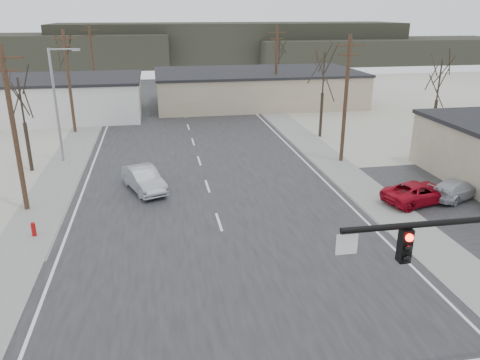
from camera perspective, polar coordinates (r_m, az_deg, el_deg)
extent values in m
plane|color=silver|center=(20.59, 0.53, -14.56)|extent=(140.00, 140.00, 0.00)
cube|color=black|center=(33.89, -4.18, -0.20)|extent=(18.00, 110.00, 0.05)
cube|color=black|center=(20.58, 0.53, -14.52)|extent=(90.00, 10.00, 0.04)
cube|color=gray|center=(39.18, -20.62, 1.36)|extent=(3.00, 90.00, 0.06)
cube|color=gray|center=(40.87, 9.98, 3.10)|extent=(3.00, 90.00, 0.06)
cube|color=black|center=(13.73, 19.45, -7.52)|extent=(0.32, 0.30, 1.00)
sphere|color=#FF0C05|center=(13.46, 19.95, -6.63)|extent=(0.22, 0.22, 0.22)
cube|color=silver|center=(12.92, 12.90, -7.62)|extent=(0.60, 0.04, 0.60)
cylinder|color=#A50C0C|center=(28.03, -23.83, -5.69)|extent=(0.24, 0.24, 0.70)
sphere|color=#A50C0C|center=(27.87, -23.95, -4.94)|extent=(0.24, 0.24, 0.24)
cube|color=silver|center=(58.88, -22.92, 9.05)|extent=(22.00, 12.00, 4.20)
cube|color=black|center=(58.56, -23.22, 11.21)|extent=(22.30, 12.30, 0.30)
cube|color=tan|center=(62.83, 2.08, 11.09)|extent=(26.00, 14.00, 4.00)
cube|color=black|center=(62.54, 2.10, 13.04)|extent=(26.30, 14.30, 0.30)
cylinder|color=#4B3523|center=(30.58, -25.81, 5.36)|extent=(0.30, 0.30, 10.00)
cube|color=#4B3523|center=(29.95, -27.04, 13.13)|extent=(2.20, 0.12, 0.12)
cube|color=#4B3523|center=(30.01, -26.83, 11.82)|extent=(1.60, 0.12, 0.12)
cylinder|color=#4B3523|center=(49.82, -20.10, 11.08)|extent=(0.30, 0.30, 10.00)
cube|color=#4B3523|center=(49.43, -20.69, 15.88)|extent=(2.20, 0.12, 0.12)
cube|color=#4B3523|center=(49.47, -20.59, 15.07)|extent=(1.60, 0.12, 0.12)
cylinder|color=#4B3523|center=(69.49, -17.53, 13.56)|extent=(0.30, 0.30, 10.00)
cube|color=#4B3523|center=(69.21, -17.90, 17.01)|extent=(2.20, 0.12, 0.12)
cube|color=#4B3523|center=(69.24, -17.84, 16.43)|extent=(1.60, 0.12, 0.12)
cylinder|color=#4B3523|center=(38.24, 12.73, 9.43)|extent=(0.30, 0.30, 10.00)
cube|color=#4B3523|center=(37.73, 13.23, 15.70)|extent=(2.20, 0.12, 0.12)
cube|color=#4B3523|center=(37.78, 13.15, 14.65)|extent=(1.60, 0.12, 0.12)
cylinder|color=#4B3523|center=(58.92, 4.42, 13.40)|extent=(0.30, 0.30, 10.00)
cube|color=#4B3523|center=(58.59, 4.53, 17.48)|extent=(2.20, 0.12, 0.12)
cube|color=#4B3523|center=(58.62, 4.51, 16.80)|extent=(1.60, 0.12, 0.12)
cylinder|color=gray|center=(40.09, -21.50, 8.28)|extent=(0.20, 0.20, 9.00)
cylinder|color=gray|center=(39.36, -20.85, 14.68)|extent=(2.00, 0.12, 0.12)
cube|color=gray|center=(39.20, -19.36, 14.76)|extent=(0.60, 0.25, 0.18)
cylinder|color=#33281F|center=(39.20, -24.39, 3.68)|extent=(0.28, 0.28, 3.75)
cylinder|color=#33281F|center=(38.50, -25.10, 8.50)|extent=(0.14, 0.14, 3.75)
cylinder|color=#33281F|center=(46.45, 9.86, 7.81)|extent=(0.28, 0.28, 4.25)
cylinder|color=#33281F|center=(45.82, 10.15, 12.48)|extent=(0.14, 0.14, 4.25)
cylinder|color=#33281F|center=(64.29, -20.11, 10.34)|extent=(0.28, 0.28, 4.50)
cylinder|color=#33281F|center=(63.82, -20.55, 13.92)|extent=(0.14, 0.14, 4.50)
cylinder|color=#33281F|center=(71.69, 4.69, 12.14)|extent=(0.28, 0.28, 4.00)
cylinder|color=#33281F|center=(71.29, 4.78, 15.01)|extent=(0.14, 0.14, 4.00)
cylinder|color=#33281F|center=(47.15, 22.52, 6.60)|extent=(0.28, 0.28, 4.00)
cylinder|color=#33281F|center=(46.54, 23.11, 10.91)|extent=(0.14, 0.14, 4.00)
cube|color=#333026|center=(114.35, -1.07, 16.36)|extent=(80.00, 18.00, 9.00)
cube|color=#333026|center=(119.52, 16.83, 14.87)|extent=(60.00, 18.00, 5.50)
imported|color=gray|center=(32.54, -11.64, 0.11)|extent=(3.29, 5.17, 1.61)
imported|color=black|center=(58.73, -8.06, 9.18)|extent=(3.31, 6.11, 1.68)
imported|color=black|center=(68.73, -13.89, 10.26)|extent=(2.35, 4.49, 1.46)
imported|color=#9D0819|center=(32.01, 20.98, -1.44)|extent=(5.33, 3.42, 1.37)
imported|color=#A2A5AC|center=(33.70, 24.87, -1.02)|extent=(4.73, 3.47, 1.27)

